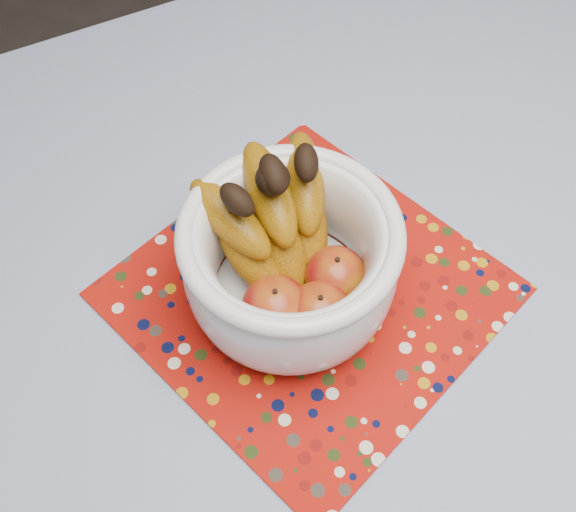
{
  "coord_description": "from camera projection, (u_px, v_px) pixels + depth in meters",
  "views": [
    {
      "loc": [
        -0.28,
        -0.22,
        1.41
      ],
      "look_at": [
        -0.11,
        0.11,
        0.84
      ],
      "focal_mm": 42.0,
      "sensor_mm": 36.0,
      "label": 1
    }
  ],
  "objects": [
    {
      "name": "fruit_bowl",
      "position": [
        287.0,
        249.0,
        0.68
      ],
      "size": [
        0.23,
        0.24,
        0.19
      ],
      "color": "white",
      "rests_on": "placemat"
    },
    {
      "name": "placemat",
      "position": [
        309.0,
        291.0,
        0.75
      ],
      "size": [
        0.46,
        0.46,
        0.0
      ],
      "primitive_type": "cube",
      "rotation": [
        0.0,
        0.0,
        0.32
      ],
      "color": "#9A0F08",
      "rests_on": "tablecloth"
    },
    {
      "name": "tablecloth",
      "position": [
        430.0,
        338.0,
        0.73
      ],
      "size": [
        1.32,
        1.32,
        0.01
      ],
      "primitive_type": "cube",
      "color": "slate",
      "rests_on": "table"
    },
    {
      "name": "table",
      "position": [
        418.0,
        369.0,
        0.79
      ],
      "size": [
        1.2,
        1.2,
        0.75
      ],
      "color": "brown",
      "rests_on": "ground"
    }
  ]
}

